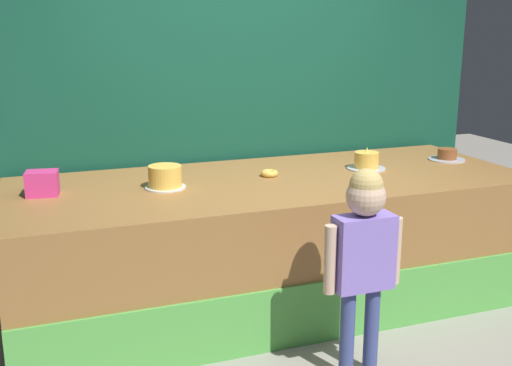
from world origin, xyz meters
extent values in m
plane|color=gray|center=(0.00, 0.00, 0.00)|extent=(12.00, 12.00, 0.00)
cube|color=#9E6B38|center=(0.00, 0.69, 0.45)|extent=(3.57, 1.38, 0.90)
cube|color=#59B24C|center=(0.00, -0.01, 0.20)|extent=(3.57, 0.02, 0.40)
cube|color=#144C38|center=(0.00, 1.48, 1.47)|extent=(4.19, 0.08, 2.94)
cylinder|color=#3F4C8C|center=(0.00, -0.42, 0.27)|extent=(0.08, 0.08, 0.53)
cylinder|color=#3F4C8C|center=(0.15, -0.42, 0.27)|extent=(0.08, 0.08, 0.53)
cube|color=#8C72D8|center=(0.08, -0.42, 0.74)|extent=(0.33, 0.15, 0.42)
cylinder|color=beige|center=(-0.12, -0.42, 0.73)|extent=(0.07, 0.07, 0.38)
cylinder|color=beige|center=(0.28, -0.42, 0.73)|extent=(0.07, 0.07, 0.38)
sphere|color=beige|center=(0.08, -0.42, 1.06)|extent=(0.21, 0.21, 0.21)
sphere|color=tan|center=(0.08, -0.42, 1.11)|extent=(0.18, 0.18, 0.18)
cube|color=#E43888|center=(-1.52, 0.79, 0.98)|extent=(0.21, 0.18, 0.16)
torus|color=#F2BF4C|center=(0.00, 0.77, 0.92)|extent=(0.12, 0.12, 0.04)
cylinder|color=silver|center=(-0.76, 0.71, 0.90)|extent=(0.27, 0.27, 0.01)
cylinder|color=#F2BF4C|center=(-0.76, 0.71, 0.98)|extent=(0.22, 0.22, 0.14)
cylinder|color=silver|center=(0.76, 0.74, 0.90)|extent=(0.29, 0.29, 0.01)
cylinder|color=#F2BF4C|center=(0.76, 0.74, 0.97)|extent=(0.18, 0.18, 0.12)
cone|color=#F2E566|center=(0.76, 0.74, 1.05)|extent=(0.02, 0.02, 0.04)
cylinder|color=silver|center=(1.52, 0.79, 0.90)|extent=(0.28, 0.28, 0.01)
cylinder|color=brown|center=(1.52, 0.79, 0.95)|extent=(0.15, 0.15, 0.08)
camera|label=1|loc=(-1.55, -3.17, 1.93)|focal=43.32mm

